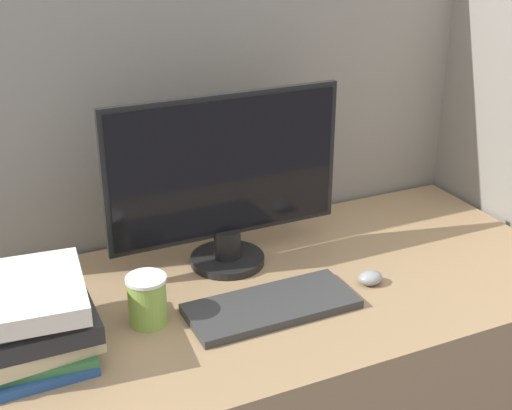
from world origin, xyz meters
The scene contains 6 objects.
cubicle_panel_rear centered at (0.00, 0.77, 0.79)m, with size 1.93×0.04×1.59m.
monitor centered at (-0.05, 0.52, 0.99)m, with size 0.60×0.19×0.44m.
keyboard centered at (-0.05, 0.27, 0.78)m, with size 0.39×0.16×0.02m.
mouse centered at (0.22, 0.28, 0.78)m, with size 0.06×0.05×0.03m.
coffee_cup centered at (-0.32, 0.34, 0.82)m, with size 0.09×0.09×0.11m.
book_stack centered at (-0.56, 0.33, 0.85)m, with size 0.26×0.30×0.16m.
Camera 1 is at (-0.67, -0.97, 1.64)m, focal length 50.00 mm.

